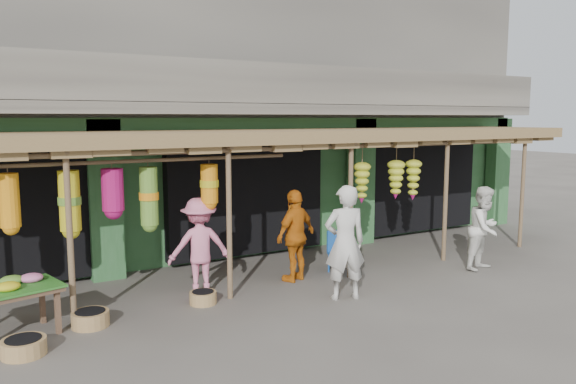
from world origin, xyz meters
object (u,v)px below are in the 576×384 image
blue_chair (339,249)px  person_shopper (199,246)px  flower_table (7,291)px  person_right (485,228)px  person_vendor (296,235)px  person_front (345,242)px

blue_chair → person_shopper: (-2.83, 0.17, 0.37)m
flower_table → blue_chair: size_ratio=1.85×
person_right → person_shopper: 5.66m
flower_table → person_vendor: size_ratio=0.89×
person_right → person_vendor: (-3.65, 1.26, 0.02)m
flower_table → blue_chair: bearing=-9.6°
person_vendor → flower_table: bearing=-15.9°
person_right → person_shopper: (-5.47, 1.46, -0.00)m
blue_chair → person_vendor: (-1.01, -0.03, 0.40)m
blue_chair → person_front: size_ratio=0.43×
person_front → person_shopper: size_ratio=1.16×
blue_chair → person_shopper: 2.86m
person_vendor → person_shopper: person_vendor is taller
person_vendor → blue_chair: bearing=161.7°
flower_table → person_front: 5.11m
person_front → person_shopper: person_front is taller
flower_table → blue_chair: (5.86, 0.38, -0.21)m
person_front → flower_table: bearing=5.9°
flower_table → person_shopper: size_ratio=0.92×
flower_table → person_right: (8.51, -0.91, 0.17)m
person_shopper → person_right: bearing=175.0°
blue_chair → person_front: 1.69m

